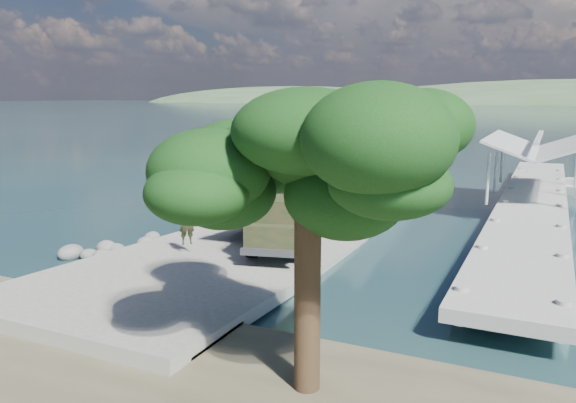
{
  "coord_description": "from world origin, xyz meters",
  "views": [
    {
      "loc": [
        13.85,
        -21.29,
        7.87
      ],
      "look_at": [
        0.98,
        6.0,
        2.16
      ],
      "focal_mm": 35.0,
      "sensor_mm": 36.0,
      "label": 1
    }
  ],
  "objects_px": {
    "overhang_tree": "(295,162)",
    "pier": "(534,192)",
    "landing_craft": "(350,184)",
    "soldier": "(187,232)",
    "military_truck": "(289,206)"
  },
  "relations": [
    {
      "from": "overhang_tree",
      "to": "pier",
      "type": "bearing_deg",
      "value": 79.58
    },
    {
      "from": "landing_craft",
      "to": "military_truck",
      "type": "relative_size",
      "value": 3.95
    },
    {
      "from": "landing_craft",
      "to": "overhang_tree",
      "type": "height_order",
      "value": "landing_craft"
    },
    {
      "from": "pier",
      "to": "soldier",
      "type": "relative_size",
      "value": 21.99
    },
    {
      "from": "soldier",
      "to": "military_truck",
      "type": "bearing_deg",
      "value": -0.4
    },
    {
      "from": "soldier",
      "to": "landing_craft",
      "type": "bearing_deg",
      "value": 43.1
    },
    {
      "from": "military_truck",
      "to": "overhang_tree",
      "type": "relative_size",
      "value": 1.01
    },
    {
      "from": "overhang_tree",
      "to": "landing_craft",
      "type": "bearing_deg",
      "value": 106.27
    },
    {
      "from": "overhang_tree",
      "to": "military_truck",
      "type": "bearing_deg",
      "value": 115.78
    },
    {
      "from": "pier",
      "to": "overhang_tree",
      "type": "xyz_separation_m",
      "value": [
        -5.0,
        -27.21,
        4.61
      ]
    },
    {
      "from": "pier",
      "to": "landing_craft",
      "type": "height_order",
      "value": "landing_craft"
    },
    {
      "from": "landing_craft",
      "to": "overhang_tree",
      "type": "relative_size",
      "value": 3.99
    },
    {
      "from": "overhang_tree",
      "to": "soldier",
      "type": "bearing_deg",
      "value": 138.13
    },
    {
      "from": "landing_craft",
      "to": "military_truck",
      "type": "xyz_separation_m",
      "value": [
        2.85,
        -17.71,
        1.59
      ]
    },
    {
      "from": "landing_craft",
      "to": "military_truck",
      "type": "bearing_deg",
      "value": -85.51
    }
  ]
}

